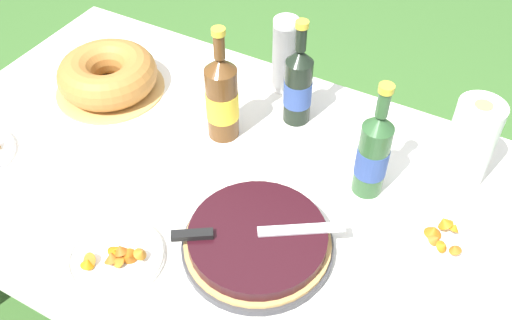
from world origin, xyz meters
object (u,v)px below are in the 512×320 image
at_px(cup_stack, 284,55).
at_px(cider_bottle_amber, 222,98).
at_px(serving_knife, 244,232).
at_px(juice_bottle_red, 298,86).
at_px(paper_towel_roll, 470,143).
at_px(bundt_cake, 108,75).
at_px(cider_bottle_green, 373,154).
at_px(snack_plate_left, 428,242).
at_px(berry_tart, 258,241).
at_px(snack_plate_right, 115,256).

distance_m(cup_stack, cider_bottle_amber, 0.26).
xyz_separation_m(serving_knife, cider_bottle_amber, (-0.24, 0.31, 0.06)).
distance_m(juice_bottle_red, paper_towel_roll, 0.45).
distance_m(serving_knife, bundt_cake, 0.70).
bearing_deg(juice_bottle_red, cup_stack, 132.00).
relative_size(cup_stack, paper_towel_roll, 0.98).
distance_m(cider_bottle_green, snack_plate_left, 0.23).
bearing_deg(bundt_cake, cup_stack, 30.37).
bearing_deg(snack_plate_left, cup_stack, 146.93).
distance_m(cider_bottle_amber, snack_plate_left, 0.61).
distance_m(cider_bottle_green, paper_towel_roll, 0.24).
xyz_separation_m(bundt_cake, cider_bottle_green, (0.80, -0.01, 0.07)).
bearing_deg(serving_knife, berry_tart, -0.00).
relative_size(cup_stack, snack_plate_right, 1.06).
height_order(cup_stack, juice_bottle_red, juice_bottle_red).
distance_m(berry_tart, snack_plate_left, 0.38).
distance_m(serving_knife, paper_towel_roll, 0.58).
bearing_deg(paper_towel_roll, serving_knife, -128.53).
bearing_deg(berry_tart, paper_towel_roll, 52.43).
relative_size(cider_bottle_amber, snack_plate_right, 1.51).
relative_size(serving_knife, cider_bottle_amber, 1.01).
xyz_separation_m(cider_bottle_amber, paper_towel_roll, (0.60, 0.14, -0.01)).
bearing_deg(cider_bottle_amber, paper_towel_roll, 13.37).
height_order(berry_tart, paper_towel_roll, paper_towel_roll).
distance_m(cup_stack, snack_plate_right, 0.73).
relative_size(bundt_cake, snack_plate_right, 1.46).
bearing_deg(cider_bottle_green, snack_plate_left, -27.41).
relative_size(berry_tart, juice_bottle_red, 1.10).
xyz_separation_m(berry_tart, serving_knife, (-0.02, -0.02, 0.04)).
bearing_deg(snack_plate_right, cider_bottle_amber, 90.78).
xyz_separation_m(cider_bottle_amber, juice_bottle_red, (0.14, 0.15, -0.01)).
relative_size(bundt_cake, cider_bottle_green, 0.99).
xyz_separation_m(juice_bottle_red, paper_towel_roll, (0.45, -0.01, 0.00)).
xyz_separation_m(cup_stack, juice_bottle_red, (0.10, -0.11, 0.00)).
relative_size(bundt_cake, juice_bottle_red, 1.03).
height_order(serving_knife, cider_bottle_green, cider_bottle_green).
bearing_deg(cider_bottle_green, berry_tart, -117.00).
relative_size(cider_bottle_amber, paper_towel_roll, 1.39).
xyz_separation_m(cup_stack, snack_plate_right, (-0.04, -0.72, -0.10)).
bearing_deg(juice_bottle_red, cider_bottle_green, -29.87).
height_order(juice_bottle_red, paper_towel_roll, juice_bottle_red).
height_order(snack_plate_right, paper_towel_roll, paper_towel_roll).
height_order(cider_bottle_green, snack_plate_left, cider_bottle_green).
xyz_separation_m(cider_bottle_green, cider_bottle_amber, (-0.41, 0.00, 0.00)).
height_order(berry_tart, serving_knife, serving_knife).
bearing_deg(cider_bottle_amber, snack_plate_left, -9.42).
bearing_deg(serving_knife, bundt_cake, 120.56).
bearing_deg(berry_tart, snack_plate_left, 30.55).
bearing_deg(snack_plate_left, berry_tart, -149.45).
xyz_separation_m(cup_stack, cider_bottle_green, (0.36, -0.26, 0.01)).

